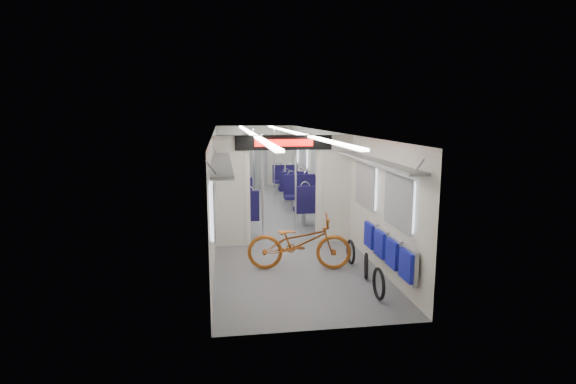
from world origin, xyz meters
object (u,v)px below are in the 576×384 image
object	(u,v)px
seat_bay_far_right	(289,181)
seat_bay_near_left	(236,203)
seat_bay_far_left	(233,181)
stanchion_near_left	(263,187)
bike_hoop_a	(379,285)
bike_hoop_c	(351,253)
seat_bay_near_right	(306,197)
flip_bench	(388,249)
bike_hoop_b	(366,267)
stanchion_far_left	(254,168)
stanchion_near_right	(296,186)
bicycle	(299,243)
stanchion_far_right	(274,168)

from	to	relation	value
seat_bay_far_right	seat_bay_near_left	bearing A→B (deg)	-117.12
seat_bay_far_left	stanchion_near_left	xyz separation A→B (m)	(0.54, -4.99, 0.59)
seat_bay_near_left	stanchion_near_left	world-z (taller)	stanchion_near_left
seat_bay_far_left	bike_hoop_a	bearing A→B (deg)	-77.39
bike_hoop_a	stanchion_near_left	bearing A→B (deg)	111.00
bike_hoop_c	seat_bay_far_left	size ratio (longest dim) A/B	0.21
seat_bay_near_right	seat_bay_far_left	size ratio (longest dim) A/B	0.99
seat_bay_near_left	seat_bay_far_right	bearing A→B (deg)	62.88
flip_bench	seat_bay_far_right	size ratio (longest dim) A/B	1.06
bike_hoop_b	stanchion_far_left	bearing A→B (deg)	102.49
bike_hoop_b	stanchion_near_left	size ratio (longest dim) A/B	0.19
stanchion_near_left	stanchion_near_right	bearing A→B (deg)	5.23
flip_bench	bike_hoop_c	xyz separation A→B (m)	(-0.32, 0.99, -0.38)
seat_bay_near_left	stanchion_near_left	bearing A→B (deg)	-67.59
bike_hoop_a	seat_bay_near_right	bearing A→B (deg)	90.57
bicycle	seat_bay_near_left	distance (m)	3.56
stanchion_near_left	stanchion_near_right	xyz separation A→B (m)	(0.74, 0.07, 0.00)
seat_bay_near_right	stanchion_near_left	bearing A→B (deg)	-125.73
bicycle	bike_hoop_b	world-z (taller)	bicycle
seat_bay_far_right	stanchion_near_right	bearing A→B (deg)	-96.88
flip_bench	stanchion_near_right	distance (m)	3.26
bike_hoop_b	seat_bay_far_right	bearing A→B (deg)	91.10
bicycle	stanchion_near_left	xyz separation A→B (m)	(-0.45, 2.11, 0.66)
seat_bay_far_left	stanchion_near_right	size ratio (longest dim) A/B	0.97
bike_hoop_c	stanchion_near_left	distance (m)	2.63
stanchion_near_left	bike_hoop_b	bearing A→B (deg)	-61.67
seat_bay_near_left	seat_bay_far_right	xyz separation A→B (m)	(1.87, 3.65, -0.04)
bike_hoop_b	seat_bay_near_right	world-z (taller)	seat_bay_near_right
seat_bay_near_right	bike_hoop_a	bearing A→B (deg)	-89.43
flip_bench	seat_bay_far_left	distance (m)	8.29
bicycle	bike_hoop_b	distance (m)	1.24
seat_bay_far_right	stanchion_near_right	distance (m)	4.96
flip_bench	stanchion_far_left	bearing A→B (deg)	104.29
seat_bay_far_right	stanchion_far_left	bearing A→B (deg)	-133.26
bike_hoop_a	flip_bench	bearing A→B (deg)	60.02
stanchion_far_right	bike_hoop_c	bearing A→B (deg)	-82.40
bike_hoop_c	stanchion_far_left	bearing A→B (deg)	103.65
bike_hoop_b	seat_bay_near_right	bearing A→B (deg)	91.83
bicycle	flip_bench	distance (m)	1.57
stanchion_near_right	seat_bay_near_left	bearing A→B (deg)	136.10
bike_hoop_c	seat_bay_near_left	size ratio (longest dim) A/B	0.20
bike_hoop_b	seat_bay_far_left	bearing A→B (deg)	104.62
seat_bay_near_right	seat_bay_far_right	world-z (taller)	seat_bay_near_right
seat_bay_near_right	seat_bay_far_right	size ratio (longest dim) A/B	1.11
bike_hoop_c	seat_bay_near_right	size ratio (longest dim) A/B	0.21
flip_bench	seat_bay_far_left	world-z (taller)	seat_bay_far_left
bike_hoop_b	stanchion_far_right	bearing A→B (deg)	97.12
bike_hoop_b	seat_bay_far_right	distance (m)	7.71
stanchion_near_left	seat_bay_near_right	bearing A→B (deg)	54.27
bike_hoop_c	seat_bay_far_left	world-z (taller)	seat_bay_far_left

